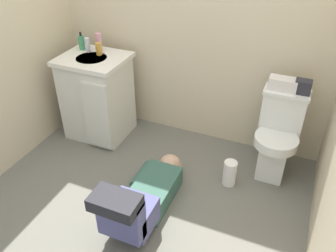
{
  "coord_description": "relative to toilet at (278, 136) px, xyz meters",
  "views": [
    {
      "loc": [
        0.98,
        -1.73,
        2.06
      ],
      "look_at": [
        0.04,
        0.48,
        0.45
      ],
      "focal_mm": 37.34,
      "sensor_mm": 36.0,
      "label": 1
    }
  ],
  "objects": [
    {
      "name": "bottle_amber",
      "position": [
        -1.67,
        -0.01,
        0.51
      ],
      "size": [
        0.05,
        0.05,
        0.11
      ],
      "primitive_type": "cylinder",
      "color": "gold",
      "rests_on": "vanity_cabinet"
    },
    {
      "name": "tissue_box",
      "position": [
        -0.05,
        0.09,
        0.43
      ],
      "size": [
        0.22,
        0.11,
        0.1
      ],
      "primitive_type": "cube",
      "color": "silver",
      "rests_on": "toilet"
    },
    {
      "name": "ground_plane",
      "position": [
        -0.89,
        -0.81,
        -0.39
      ],
      "size": [
        3.03,
        3.2,
        0.04
      ],
      "primitive_type": "cube",
      "color": "#646358"
    },
    {
      "name": "paper_towel_roll",
      "position": [
        -0.3,
        -0.32,
        -0.25
      ],
      "size": [
        0.11,
        0.11,
        0.23
      ],
      "primitive_type": "cylinder",
      "color": "white",
      "rests_on": "ground_plane"
    },
    {
      "name": "toiletry_bag",
      "position": [
        0.1,
        0.09,
        0.44
      ],
      "size": [
        0.12,
        0.09,
        0.11
      ],
      "primitive_type": "cube",
      "color": "#26262D",
      "rests_on": "toilet"
    },
    {
      "name": "bottle_clear",
      "position": [
        -1.81,
        0.01,
        0.52
      ],
      "size": [
        0.04,
        0.04,
        0.13
      ],
      "primitive_type": "cylinder",
      "color": "silver",
      "rests_on": "vanity_cabinet"
    },
    {
      "name": "bottle_pink",
      "position": [
        -1.72,
        0.08,
        0.54
      ],
      "size": [
        0.05,
        0.05,
        0.17
      ],
      "primitive_type": "cylinder",
      "color": "pink",
      "rests_on": "vanity_cabinet"
    },
    {
      "name": "toilet",
      "position": [
        0.0,
        0.0,
        0.0
      ],
      "size": [
        0.36,
        0.46,
        0.75
      ],
      "color": "silver",
      "rests_on": "ground_plane"
    },
    {
      "name": "wall_back",
      "position": [
        -0.89,
        0.33,
        0.83
      ],
      "size": [
        2.69,
        0.08,
        2.4
      ],
      "primitive_type": "cube",
      "color": "beige",
      "rests_on": "ground_plane"
    },
    {
      "name": "soap_dispenser",
      "position": [
        -1.89,
        0.04,
        0.52
      ],
      "size": [
        0.06,
        0.06,
        0.17
      ],
      "color": "#3D8E5C",
      "rests_on": "vanity_cabinet"
    },
    {
      "name": "vanity_cabinet",
      "position": [
        -1.7,
        -0.08,
        0.05
      ],
      "size": [
        0.6,
        0.53,
        0.82
      ],
      "color": "silver",
      "rests_on": "ground_plane"
    },
    {
      "name": "faucet",
      "position": [
        -1.7,
        0.06,
        0.5
      ],
      "size": [
        0.02,
        0.02,
        0.1
      ],
      "primitive_type": "cylinder",
      "color": "silver",
      "rests_on": "vanity_cabinet"
    },
    {
      "name": "person_plumber",
      "position": [
        -0.81,
        -0.91,
        -0.19
      ],
      "size": [
        0.39,
        1.06,
        0.52
      ],
      "color": "#33594C",
      "rests_on": "ground_plane"
    }
  ]
}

